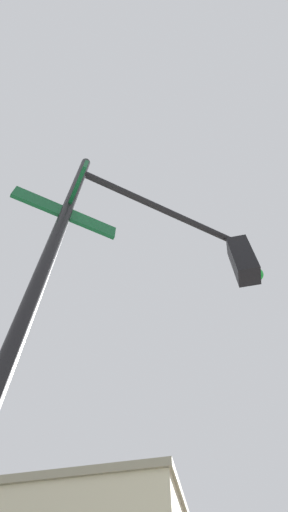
{
  "coord_description": "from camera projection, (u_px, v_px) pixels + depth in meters",
  "views": [
    {
      "loc": [
        -5.7,
        -8.22,
        1.12
      ],
      "look_at": [
        -6.1,
        -6.36,
        4.02
      ],
      "focal_mm": 25.54,
      "sensor_mm": 36.0,
      "label": 1
    }
  ],
  "objects": [
    {
      "name": "traffic_signal_near",
      "position": [
        158.0,
        264.0,
        3.81
      ],
      "size": [
        2.53,
        2.06,
        6.05
      ],
      "color": "black",
      "rests_on": "ground_plane"
    }
  ]
}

